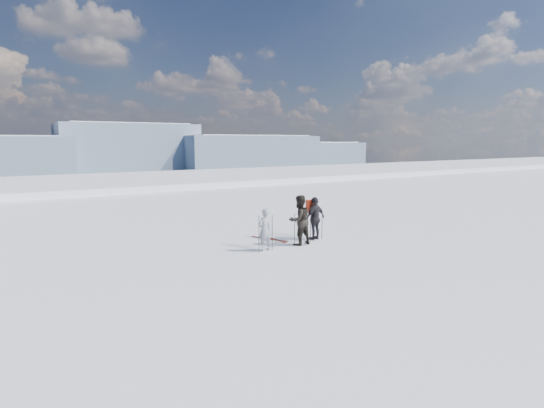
# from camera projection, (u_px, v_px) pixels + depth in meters

# --- Properties ---
(lake_basin) EXTENTS (820.00, 820.00, 71.62)m
(lake_basin) POSITION_uv_depth(u_px,v_px,m) (139.00, 252.00, 40.11)
(lake_basin) COLOR white
(lake_basin) RESTS_ON ground
(far_mountain_range) EXTENTS (770.00, 110.00, 53.00)m
(far_mountain_range) POSITION_uv_depth(u_px,v_px,m) (57.00, 153.00, 413.54)
(far_mountain_range) COLOR slate
(far_mountain_range) RESTS_ON ground
(skier_grey) EXTENTS (0.60, 0.44, 1.51)m
(skier_grey) POSITION_uv_depth(u_px,v_px,m) (265.00, 230.00, 14.91)
(skier_grey) COLOR gray
(skier_grey) RESTS_ON ground
(skier_dark) EXTENTS (0.97, 0.79, 1.87)m
(skier_dark) POSITION_uv_depth(u_px,v_px,m) (299.00, 220.00, 15.76)
(skier_dark) COLOR black
(skier_dark) RESTS_ON ground
(skier_pack) EXTENTS (1.05, 0.59, 1.70)m
(skier_pack) POSITION_uv_depth(u_px,v_px,m) (315.00, 218.00, 16.61)
(skier_pack) COLOR black
(skier_pack) RESTS_ON ground
(backpack) EXTENTS (0.39, 0.27, 0.52)m
(backpack) POSITION_uv_depth(u_px,v_px,m) (311.00, 190.00, 16.63)
(backpack) COLOR red
(backpack) RESTS_ON skier_pack
(ski_poles) EXTENTS (3.20, 0.53, 1.36)m
(ski_poles) POSITION_uv_depth(u_px,v_px,m) (295.00, 228.00, 15.72)
(ski_poles) COLOR black
(ski_poles) RESTS_ON ground
(skis_loose) EXTENTS (0.80, 1.70, 0.03)m
(skis_loose) POSITION_uv_depth(u_px,v_px,m) (271.00, 239.00, 16.79)
(skis_loose) COLOR black
(skis_loose) RESTS_ON ground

